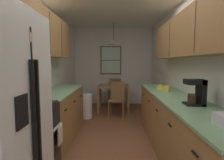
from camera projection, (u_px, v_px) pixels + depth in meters
ground_plane at (112, 133)px, 3.61m from camera, size 12.00×12.00×0.00m
wall_left at (43, 70)px, 3.51m from camera, size 0.10×9.00×2.55m
wall_right at (182, 70)px, 3.46m from camera, size 0.10×9.00×2.55m
wall_back at (113, 67)px, 6.13m from camera, size 4.40×0.10×2.55m
ceiling_slab at (112, 0)px, 3.36m from camera, size 4.40×9.00×0.08m
stove_range at (27, 142)px, 2.14m from camera, size 0.66×0.59×1.10m
microwave_over_range at (12, 41)px, 2.03m from camera, size 0.39×0.61×0.32m
counter_left at (58, 114)px, 3.34m from camera, size 0.64×1.81×0.90m
upper_cabinets_left at (47, 36)px, 3.15m from camera, size 0.33×1.89×0.72m
counter_right at (177, 126)px, 2.72m from camera, size 0.64×3.27×0.90m
upper_cabinets_right at (191, 34)px, 2.53m from camera, size 0.33×2.95×0.63m
dining_table at (113, 89)px, 5.28m from camera, size 0.90×0.78×0.74m
dining_chair_near at (117, 97)px, 4.69m from camera, size 0.45×0.45×0.90m
dining_chair_far at (115, 90)px, 5.89m from camera, size 0.43×0.43×0.90m
pendant_light at (113, 42)px, 5.15m from camera, size 0.30×0.30×0.61m
back_window at (111, 60)px, 6.03m from camera, size 0.70×0.05×0.94m
trash_bin at (85, 106)px, 4.58m from camera, size 0.34×0.34×0.61m
storage_canister at (44, 90)px, 2.66m from camera, size 0.13×0.13×0.20m
dish_towel at (60, 135)px, 2.28m from camera, size 0.02×0.16×0.24m
coffee_maker at (197, 92)px, 2.17m from camera, size 0.22×0.18×0.31m
mug_by_coffeemaker at (168, 89)px, 3.18m from camera, size 0.12×0.09×0.11m
fruit_bowl at (163, 87)px, 3.48m from camera, size 0.27×0.27×0.09m
table_serving_bowl at (113, 84)px, 5.35m from camera, size 0.21×0.21×0.06m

